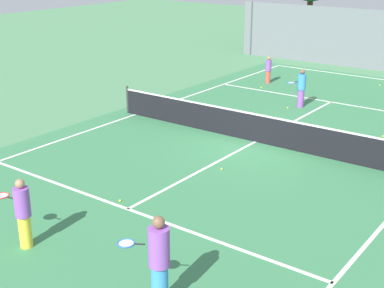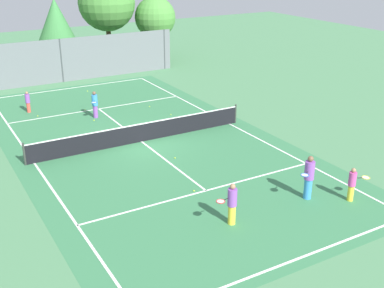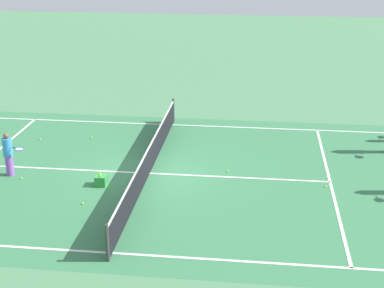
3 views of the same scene
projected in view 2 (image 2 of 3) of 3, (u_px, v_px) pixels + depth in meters
The scene contains 22 objects.
ground_plane at pixel (142, 142), 25.67m from camera, with size 80.00×80.00×0.00m, color #4C8456.
court_surface at pixel (142, 142), 25.67m from camera, with size 13.00×25.00×0.01m.
tennis_net at pixel (141, 132), 25.48m from camera, with size 11.90×0.10×1.10m.
perimeter_fence at pixel (61, 61), 36.32m from camera, with size 18.00×0.12×3.20m.
tree_1 at pixel (155, 18), 42.82m from camera, with size 3.54×3.54×5.46m.
tree_2 at pixel (107, 2), 41.27m from camera, with size 4.77×4.77×7.45m.
tree_3 at pixel (56, 19), 38.79m from camera, with size 2.90×2.90×5.72m.
player_0 at pixel (28, 102), 29.96m from camera, with size 0.28×0.28×1.31m.
player_1 at pixel (352, 184), 19.49m from camera, with size 0.88×0.57×1.42m.
player_2 at pixel (232, 204), 17.78m from camera, with size 0.93×0.46×1.62m.
player_3 at pixel (309, 177), 19.57m from camera, with size 0.94×0.72×1.85m.
player_4 at pixel (95, 104), 28.96m from camera, with size 0.60×0.91×1.59m.
ball_crate at pixel (110, 134), 26.22m from camera, with size 0.43×0.37×0.43m.
tennis_ball_0 at pixel (38, 116), 29.44m from camera, with size 0.07×0.07×0.07m, color #CCE533.
tennis_ball_1 at pixel (81, 140), 25.73m from camera, with size 0.07×0.07×0.07m, color #CCE533.
tennis_ball_2 at pixel (94, 120), 28.70m from camera, with size 0.07×0.07×0.07m, color #CCE533.
tennis_ball_3 at pixel (171, 115), 29.69m from camera, with size 0.07×0.07×0.07m, color #CCE533.
tennis_ball_4 at pixel (88, 91), 34.49m from camera, with size 0.07×0.07×0.07m, color #CCE533.
tennis_ball_5 at pixel (85, 110), 30.52m from camera, with size 0.07×0.07×0.07m, color #CCE533.
tennis_ball_6 at pixel (150, 106), 31.17m from camera, with size 0.07×0.07×0.07m, color #CCE533.
tennis_ball_7 at pixel (194, 191), 20.46m from camera, with size 0.07×0.07×0.07m, color #CCE533.
tennis_ball_8 at pixel (175, 158), 23.62m from camera, with size 0.07×0.07×0.07m, color #CCE533.
Camera 2 is at (-9.66, -21.97, 9.47)m, focal length 46.23 mm.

